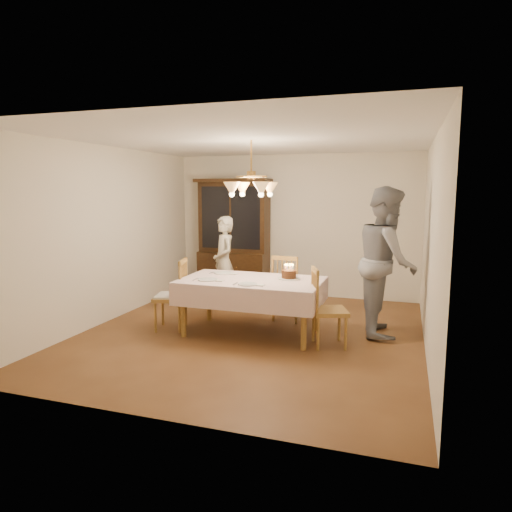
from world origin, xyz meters
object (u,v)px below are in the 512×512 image
(dining_table, at_px, (251,285))
(china_hutch, at_px, (234,239))
(birthday_cake, at_px, (289,275))
(elderly_woman, at_px, (224,262))
(chair_far_side, at_px, (288,291))

(dining_table, height_order, china_hutch, china_hutch)
(dining_table, xyz_separation_m, birthday_cake, (0.48, 0.18, 0.13))
(dining_table, relative_size, elderly_woman, 1.24)
(chair_far_side, bearing_deg, elderly_woman, 161.24)
(elderly_woman, relative_size, birthday_cake, 5.10)
(dining_table, bearing_deg, birthday_cake, 20.71)
(birthday_cake, bearing_deg, china_hutch, 127.42)
(china_hutch, height_order, chair_far_side, china_hutch)
(dining_table, relative_size, china_hutch, 0.88)
(birthday_cake, bearing_deg, chair_far_side, 104.37)
(elderly_woman, distance_m, birthday_cake, 1.72)
(china_hutch, bearing_deg, chair_far_side, -45.39)
(dining_table, relative_size, birthday_cake, 6.33)
(dining_table, distance_m, elderly_woman, 1.51)
(dining_table, height_order, birthday_cake, birthday_cake)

